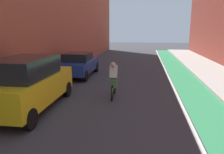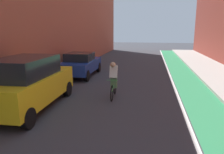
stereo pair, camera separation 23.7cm
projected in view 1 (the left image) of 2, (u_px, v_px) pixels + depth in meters
ground_plane at (126, 83)px, 12.55m from camera, size 85.87×85.87×0.00m
bike_lane_paint at (183, 77)px, 13.96m from camera, size 1.60×39.03×0.00m
lane_divider_stripe at (168, 77)px, 14.09m from camera, size 0.12×39.03×0.00m
sidewalk_right at (221, 77)px, 13.59m from camera, size 3.00×39.03×0.14m
parked_suv_yellow_cab at (28, 83)px, 8.12m from camera, size 2.10×4.60×1.98m
parked_sedan_blue at (79, 64)px, 14.22m from camera, size 1.92×4.24×1.53m
cyclist_trailing at (114, 80)px, 9.59m from camera, size 0.48×1.74×1.63m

